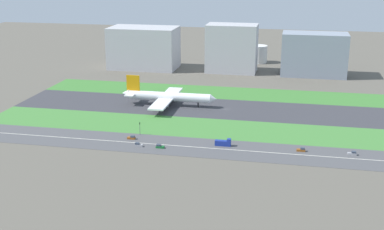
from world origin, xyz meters
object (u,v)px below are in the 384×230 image
(airliner, at_px, (167,97))
(fuel_tank_west, at_px, (258,54))
(hangar_building, at_px, (232,48))
(car_4, at_px, (301,150))
(car_0, at_px, (352,153))
(terminal_building, at_px, (144,48))
(car_2, at_px, (138,145))
(truck_0, at_px, (223,143))
(traffic_light, at_px, (140,127))
(car_3, at_px, (160,146))
(car_1, at_px, (132,138))
(office_tower, at_px, (314,54))

(airliner, height_order, fuel_tank_west, airliner)
(hangar_building, bearing_deg, car_4, -71.86)
(car_0, bearing_deg, terminal_building, 131.94)
(car_2, xyz_separation_m, terminal_building, (-54.40, 192.00, 17.35))
(car_0, distance_m, truck_0, 65.45)
(car_0, relative_size, traffic_light, 0.61)
(car_3, bearing_deg, car_1, -28.31)
(car_0, relative_size, car_1, 1.00)
(hangar_building, bearing_deg, traffic_light, -99.47)
(airliner, xyz_separation_m, terminal_building, (-50.06, 114.00, 12.04))
(car_3, relative_size, car_4, 1.00)
(car_2, distance_m, car_1, 12.17)
(car_4, bearing_deg, car_1, 180.00)
(airliner, xyz_separation_m, traffic_light, (-0.33, -60.01, -1.94))
(car_0, height_order, hangar_building, hangar_building)
(car_1, height_order, hangar_building, hangar_building)
(office_tower, bearing_deg, fuel_tank_west, 137.80)
(car_4, bearing_deg, truck_0, -180.00)
(car_1, xyz_separation_m, hangar_building, (31.30, 182.00, 19.58))
(fuel_tank_west, bearing_deg, truck_0, -90.07)
(truck_0, relative_size, office_tower, 0.16)
(car_1, height_order, fuel_tank_west, fuel_tank_west)
(car_0, bearing_deg, car_2, -174.76)
(airliner, bearing_deg, car_3, -78.44)
(car_2, relative_size, truck_0, 0.52)
(traffic_light, bearing_deg, hangar_building, 80.53)
(car_2, distance_m, fuel_tank_west, 241.15)
(airliner, height_order, car_1, airliner)
(car_0, bearing_deg, car_4, 180.00)
(airliner, distance_m, hangar_building, 118.42)
(car_4, height_order, terminal_building, terminal_building)
(truck_0, bearing_deg, airliner, 125.23)
(car_2, xyz_separation_m, office_tower, (93.58, 192.00, 16.88))
(fuel_tank_west, bearing_deg, car_0, -73.98)
(airliner, distance_m, fuel_tank_west, 166.18)
(car_0, distance_m, office_tower, 183.44)
(airliner, distance_m, traffic_light, 60.04)
(car_2, relative_size, traffic_light, 0.61)
(car_2, xyz_separation_m, car_4, (83.97, 10.00, 0.00))
(car_3, bearing_deg, traffic_light, -47.85)
(car_3, distance_m, fuel_tank_west, 239.30)
(car_4, height_order, traffic_light, traffic_light)
(terminal_building, bearing_deg, truck_0, -61.68)
(car_1, xyz_separation_m, terminal_building, (-47.46, 182.00, 17.35))
(truck_0, relative_size, car_1, 1.91)
(airliner, relative_size, truck_0, 7.74)
(truck_0, distance_m, office_tower, 189.40)
(truck_0, distance_m, traffic_light, 49.08)
(car_0, xyz_separation_m, traffic_light, (-113.80, 7.99, 3.37))
(car_1, distance_m, office_tower, 208.60)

